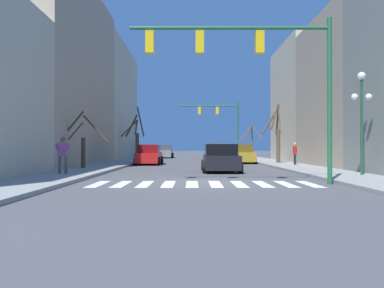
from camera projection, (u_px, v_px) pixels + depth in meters
The scene contains 21 objects.
ground_plane at pixel (203, 182), 15.02m from camera, with size 240.00×240.00×0.00m, color #4C4C4F.
sidewalk_left at pixel (40, 180), 15.01m from camera, with size 3.00×90.00×0.15m.
sidewalk_right at pixel (366, 180), 15.02m from camera, with size 3.00×90.00×0.15m.
building_row_left at pixel (68, 90), 31.88m from camera, with size 6.00×42.35×13.77m.
building_row_right at pixel (362, 91), 25.23m from camera, with size 6.00×31.36×11.14m.
crosswalk_stripes at pixel (204, 184), 14.30m from camera, with size 8.55×2.60×0.01m.
traffic_signal_near at pixel (255, 59), 14.25m from camera, with size 7.71×0.28×6.37m.
traffic_signal_far at pixel (221, 118), 42.45m from camera, with size 6.89×0.28×6.50m.
street_lamp_right_corner at pixel (361, 102), 17.02m from camera, with size 0.95×0.36×4.69m.
car_at_intersection at pixel (213, 152), 47.90m from camera, with size 2.05×4.80×1.80m.
car_parked_right_far at pixel (149, 155), 30.15m from camera, with size 2.03×4.34×1.60m.
car_parked_left_far at pixel (242, 155), 32.79m from camera, with size 2.01×4.57×1.61m.
car_driving_away_lane at pixel (165, 152), 48.38m from camera, with size 2.01×4.66×1.69m.
car_driving_toward_lane at pixel (221, 159), 21.47m from camera, with size 2.16×4.22×1.58m.
car_parked_left_mid at pixel (215, 153), 39.87m from camera, with size 2.10×4.74×1.77m.
pedestrian_on_left_sidewalk at pixel (63, 152), 17.83m from camera, with size 0.75×0.23×1.76m.
pedestrian_waiting_at_curb at pixel (295, 152), 26.87m from camera, with size 0.23×0.69×1.59m.
street_tree_left_near at pixel (83, 144), 22.88m from camera, with size 2.99×0.85×3.49m.
street_tree_left_mid at pixel (251, 142), 45.33m from camera, with size 2.81×1.90×3.93m.
street_tree_left_far at pixel (277, 134), 30.47m from camera, with size 1.76×2.92×4.83m.
street_tree_right_far at pixel (136, 137), 39.95m from camera, with size 2.74×1.74×5.60m.
Camera 1 is at (-0.45, -15.03, 1.43)m, focal length 35.00 mm.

